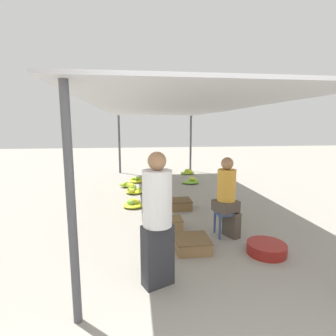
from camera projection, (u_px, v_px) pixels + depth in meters
ground_plane at (231, 331)px, 2.37m from camera, size 40.00×40.00×0.00m
canopy_post_front_left at (71, 209)px, 2.31m from camera, size 0.08×0.08×2.21m
canopy_post_back_left at (119, 145)px, 10.05m from camera, size 0.08×0.08×2.21m
canopy_post_back_right at (191, 144)px, 10.40m from camera, size 0.08×0.08×2.21m
canopy_tarp at (169, 108)px, 6.17m from camera, size 3.19×8.31×0.04m
vendor_foreground at (157, 218)px, 2.93m from camera, size 0.44×0.44×1.56m
stool at (225, 216)px, 4.36m from camera, size 0.34×0.34×0.43m
vendor_seated at (227, 196)px, 4.30m from camera, size 0.44×0.44×1.33m
basin_black at (266, 249)px, 3.78m from camera, size 0.56×0.56×0.16m
banana_pile_left_0 at (134, 204)px, 5.93m from camera, size 0.48×0.44×0.21m
banana_pile_left_1 at (127, 185)px, 7.85m from camera, size 0.51×0.55×0.17m
banana_pile_left_2 at (137, 180)px, 8.51m from camera, size 0.55×0.50×0.22m
banana_pile_left_3 at (134, 191)px, 7.14m from camera, size 0.50×0.56×0.21m
banana_pile_right_0 at (231, 214)px, 5.17m from camera, size 0.41×0.48×0.28m
banana_pile_right_1 at (192, 181)px, 8.33m from camera, size 0.53×0.46×0.22m
banana_pile_right_2 at (188, 172)px, 9.93m from camera, size 0.53×0.52×0.21m
crate_near at (180, 204)px, 5.82m from camera, size 0.47×0.47×0.21m
crate_mid at (171, 224)px, 4.64m from camera, size 0.38×0.38×0.22m
crate_far at (192, 244)px, 3.89m from camera, size 0.51×0.51×0.19m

